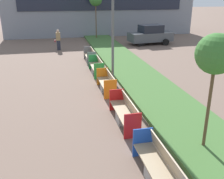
{
  "coord_description": "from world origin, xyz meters",
  "views": [
    {
      "loc": [
        -1.48,
        1.37,
        4.75
      ],
      "look_at": [
        0.9,
        12.31,
        0.6
      ],
      "focal_mm": 42.0,
      "sensor_mm": 36.0,
      "label": 1
    }
  ],
  "objects_px": {
    "bench_orange_frame": "(107,84)",
    "sapling_tree_far": "(96,0)",
    "bench_blue_frame": "(159,169)",
    "bench_grey_frame": "(90,57)",
    "sapling_tree_near": "(216,55)",
    "pedestrian_walking": "(58,40)",
    "parked_car_distant": "(150,35)",
    "bench_red_frame": "(125,114)",
    "bench_green_frame": "(97,68)"
  },
  "relations": [
    {
      "from": "parked_car_distant",
      "to": "sapling_tree_far",
      "type": "bearing_deg",
      "value": 134.04
    },
    {
      "from": "sapling_tree_near",
      "to": "pedestrian_walking",
      "type": "xyz_separation_m",
      "value": [
        -4.11,
        16.82,
        -2.2
      ]
    },
    {
      "from": "bench_blue_frame",
      "to": "pedestrian_walking",
      "type": "height_order",
      "value": "pedestrian_walking"
    },
    {
      "from": "bench_blue_frame",
      "to": "sapling_tree_far",
      "type": "relative_size",
      "value": 0.52
    },
    {
      "from": "bench_orange_frame",
      "to": "parked_car_distant",
      "type": "relative_size",
      "value": 0.49
    },
    {
      "from": "bench_orange_frame",
      "to": "bench_grey_frame",
      "type": "relative_size",
      "value": 1.03
    },
    {
      "from": "bench_blue_frame",
      "to": "bench_grey_frame",
      "type": "distance_m",
      "value": 13.24
    },
    {
      "from": "bench_orange_frame",
      "to": "pedestrian_walking",
      "type": "relative_size",
      "value": 1.21
    },
    {
      "from": "bench_grey_frame",
      "to": "sapling_tree_near",
      "type": "distance_m",
      "value": 12.6
    },
    {
      "from": "bench_blue_frame",
      "to": "sapling_tree_near",
      "type": "bearing_deg",
      "value": 29.19
    },
    {
      "from": "bench_grey_frame",
      "to": "bench_green_frame",
      "type": "bearing_deg",
      "value": -89.95
    },
    {
      "from": "bench_green_frame",
      "to": "bench_grey_frame",
      "type": "distance_m",
      "value": 3.02
    },
    {
      "from": "bench_orange_frame",
      "to": "sapling_tree_far",
      "type": "bearing_deg",
      "value": 82.84
    },
    {
      "from": "bench_blue_frame",
      "to": "sapling_tree_near",
      "type": "relative_size",
      "value": 0.66
    },
    {
      "from": "bench_orange_frame",
      "to": "pedestrian_walking",
      "type": "distance_m",
      "value": 11.13
    },
    {
      "from": "bench_blue_frame",
      "to": "bench_red_frame",
      "type": "bearing_deg",
      "value": 90.0
    },
    {
      "from": "sapling_tree_near",
      "to": "parked_car_distant",
      "type": "distance_m",
      "value": 18.54
    },
    {
      "from": "bench_grey_frame",
      "to": "pedestrian_walking",
      "type": "distance_m",
      "value": 5.18
    },
    {
      "from": "sapling_tree_near",
      "to": "sapling_tree_far",
      "type": "bearing_deg",
      "value": 90.0
    },
    {
      "from": "bench_grey_frame",
      "to": "sapling_tree_near",
      "type": "height_order",
      "value": "sapling_tree_near"
    },
    {
      "from": "bench_blue_frame",
      "to": "bench_green_frame",
      "type": "xyz_separation_m",
      "value": [
        -0.0,
        10.22,
        -0.0
      ]
    },
    {
      "from": "bench_red_frame",
      "to": "sapling_tree_near",
      "type": "relative_size",
      "value": 0.66
    },
    {
      "from": "bench_grey_frame",
      "to": "parked_car_distant",
      "type": "relative_size",
      "value": 0.47
    },
    {
      "from": "bench_orange_frame",
      "to": "parked_car_distant",
      "type": "xyz_separation_m",
      "value": [
        6.68,
        11.88,
        0.54
      ]
    },
    {
      "from": "sapling_tree_near",
      "to": "pedestrian_walking",
      "type": "relative_size",
      "value": 2.1
    },
    {
      "from": "bench_orange_frame",
      "to": "sapling_tree_far",
      "type": "relative_size",
      "value": 0.45
    },
    {
      "from": "pedestrian_walking",
      "to": "sapling_tree_near",
      "type": "bearing_deg",
      "value": -76.27
    },
    {
      "from": "sapling_tree_near",
      "to": "bench_grey_frame",
      "type": "bearing_deg",
      "value": 99.25
    },
    {
      "from": "bench_red_frame",
      "to": "bench_green_frame",
      "type": "xyz_separation_m",
      "value": [
        -0.0,
        6.75,
        -0.0
      ]
    },
    {
      "from": "bench_blue_frame",
      "to": "bench_green_frame",
      "type": "height_order",
      "value": "same"
    },
    {
      "from": "bench_red_frame",
      "to": "bench_grey_frame",
      "type": "xyz_separation_m",
      "value": [
        -0.0,
        9.77,
        -0.01
      ]
    },
    {
      "from": "bench_blue_frame",
      "to": "parked_car_distant",
      "type": "xyz_separation_m",
      "value": [
        6.68,
        18.9,
        0.53
      ]
    },
    {
      "from": "bench_grey_frame",
      "to": "pedestrian_walking",
      "type": "height_order",
      "value": "pedestrian_walking"
    },
    {
      "from": "bench_green_frame",
      "to": "pedestrian_walking",
      "type": "relative_size",
      "value": 1.3
    },
    {
      "from": "bench_green_frame",
      "to": "parked_car_distant",
      "type": "height_order",
      "value": "parked_car_distant"
    },
    {
      "from": "bench_blue_frame",
      "to": "bench_red_frame",
      "type": "relative_size",
      "value": 1.01
    },
    {
      "from": "sapling_tree_far",
      "to": "parked_car_distant",
      "type": "bearing_deg",
      "value": -39.28
    },
    {
      "from": "bench_blue_frame",
      "to": "pedestrian_walking",
      "type": "distance_m",
      "value": 18.06
    },
    {
      "from": "bench_orange_frame",
      "to": "bench_grey_frame",
      "type": "xyz_separation_m",
      "value": [
        -0.0,
        6.22,
        -0.0
      ]
    },
    {
      "from": "sapling_tree_near",
      "to": "bench_blue_frame",
      "type": "bearing_deg",
      "value": -150.81
    },
    {
      "from": "bench_blue_frame",
      "to": "sapling_tree_near",
      "type": "xyz_separation_m",
      "value": [
        1.97,
        1.1,
        2.73
      ]
    },
    {
      "from": "bench_orange_frame",
      "to": "pedestrian_walking",
      "type": "xyz_separation_m",
      "value": [
        -2.13,
        10.91,
        0.54
      ]
    },
    {
      "from": "parked_car_distant",
      "to": "bench_red_frame",
      "type": "bearing_deg",
      "value": -120.1
    },
    {
      "from": "bench_blue_frame",
      "to": "parked_car_distant",
      "type": "bearing_deg",
      "value": 70.53
    },
    {
      "from": "sapling_tree_far",
      "to": "pedestrian_walking",
      "type": "relative_size",
      "value": 2.69
    },
    {
      "from": "bench_red_frame",
      "to": "bench_grey_frame",
      "type": "height_order",
      "value": "same"
    },
    {
      "from": "bench_red_frame",
      "to": "parked_car_distant",
      "type": "bearing_deg",
      "value": 66.58
    },
    {
      "from": "bench_orange_frame",
      "to": "bench_green_frame",
      "type": "distance_m",
      "value": 3.21
    },
    {
      "from": "bench_blue_frame",
      "to": "sapling_tree_far",
      "type": "bearing_deg",
      "value": 85.05
    },
    {
      "from": "bench_grey_frame",
      "to": "sapling_tree_far",
      "type": "bearing_deg",
      "value": 78.26
    }
  ]
}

